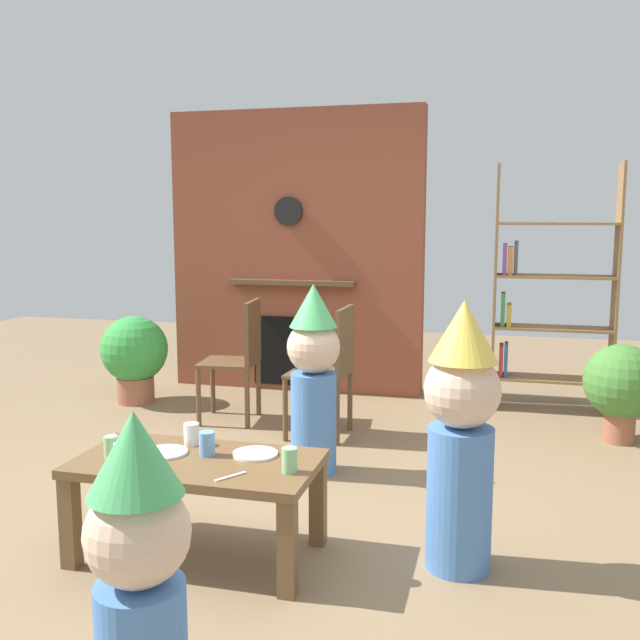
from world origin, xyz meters
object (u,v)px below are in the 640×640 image
at_px(paper_plate_front, 255,454).
at_px(coffee_table, 197,475).
at_px(paper_plate_rear, 165,452).
at_px(potted_plant_tall, 622,384).
at_px(child_by_the_chairs, 313,374).
at_px(paper_cup_far_left, 123,454).
at_px(dining_chair_middle, 331,364).
at_px(dining_chair_left, 241,353).
at_px(paper_cup_center, 192,434).
at_px(child_in_pink, 461,429).
at_px(birthday_cake_slice, 116,438).
at_px(paper_cup_near_left, 290,460).
at_px(paper_cup_near_right, 207,444).
at_px(potted_plant_short, 134,353).
at_px(child_with_cone_hat, 140,587).
at_px(bookshelf, 544,297).
at_px(paper_cup_far_right, 111,447).

bearing_deg(paper_plate_front, coffee_table, -153.75).
distance_m(paper_plate_rear, potted_plant_tall, 3.12).
xyz_separation_m(child_by_the_chairs, potted_plant_tall, (1.84, 1.06, -0.20)).
height_order(paper_cup_far_left, dining_chair_middle, dining_chair_middle).
distance_m(coffee_table, paper_cup_far_left, 0.33).
bearing_deg(paper_plate_front, dining_chair_left, 112.44).
distance_m(paper_cup_center, potted_plant_tall, 2.97).
bearing_deg(child_in_pink, child_by_the_chairs, -55.76).
xyz_separation_m(dining_chair_middle, potted_plant_tall, (1.90, 0.37, -0.11)).
xyz_separation_m(birthday_cake_slice, child_in_pink, (1.56, 0.10, 0.13)).
bearing_deg(paper_cup_near_left, paper_plate_front, 141.55).
bearing_deg(paper_cup_near_right, paper_cup_far_left, -145.67).
xyz_separation_m(paper_plate_rear, birthday_cake_slice, (-0.27, 0.04, 0.03)).
relative_size(paper_plate_rear, dining_chair_left, 0.23).
bearing_deg(birthday_cake_slice, paper_cup_far_left, -53.23).
distance_m(paper_cup_near_right, paper_cup_far_left, 0.36).
height_order(birthday_cake_slice, potted_plant_tall, potted_plant_tall).
distance_m(coffee_table, paper_cup_center, 0.24).
height_order(paper_plate_front, paper_plate_rear, same).
distance_m(birthday_cake_slice, dining_chair_middle, 1.86).
bearing_deg(potted_plant_short, coffee_table, -55.62).
bearing_deg(child_in_pink, child_with_cone_hat, 52.53).
xyz_separation_m(coffee_table, child_by_the_chairs, (0.23, 1.14, 0.22)).
height_order(coffee_table, paper_cup_far_left, paper_cup_far_left).
bearing_deg(dining_chair_left, potted_plant_short, -22.29).
bearing_deg(potted_plant_short, potted_plant_tall, -2.09).
distance_m(paper_plate_front, potted_plant_tall, 2.78).
bearing_deg(potted_plant_short, paper_cup_far_left, -61.94).
distance_m(bookshelf, coffee_table, 3.37).
relative_size(coffee_table, paper_cup_far_right, 10.64).
bearing_deg(paper_cup_far_left, paper_cup_far_right, 146.68).
relative_size(child_with_cone_hat, child_in_pink, 0.87).
relative_size(bookshelf, dining_chair_left, 2.11).
relative_size(coffee_table, potted_plant_short, 1.50).
bearing_deg(dining_chair_middle, birthday_cake_slice, 72.86).
height_order(paper_cup_near_right, child_with_cone_hat, child_with_cone_hat).
relative_size(child_in_pink, dining_chair_middle, 1.29).
bearing_deg(paper_cup_near_right, child_in_pink, 5.90).
xyz_separation_m(coffee_table, potted_plant_tall, (2.07, 2.20, 0.03)).
xyz_separation_m(paper_cup_near_right, dining_chair_left, (-0.59, 1.99, 0.01)).
xyz_separation_m(child_with_cone_hat, potted_plant_short, (-1.97, 3.53, -0.13)).
height_order(paper_cup_near_left, child_by_the_chairs, child_by_the_chairs).
relative_size(potted_plant_tall, potted_plant_short, 0.94).
bearing_deg(bookshelf, dining_chair_left, -157.79).
relative_size(coffee_table, child_with_cone_hat, 1.05).
relative_size(child_with_cone_hat, dining_chair_left, 1.12).
relative_size(paper_plate_front, child_in_pink, 0.18).
xyz_separation_m(paper_cup_far_left, paper_plate_front, (0.50, 0.26, -0.04)).
distance_m(birthday_cake_slice, dining_chair_left, 1.98).
bearing_deg(paper_cup_near_right, child_with_cone_hat, -74.28).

